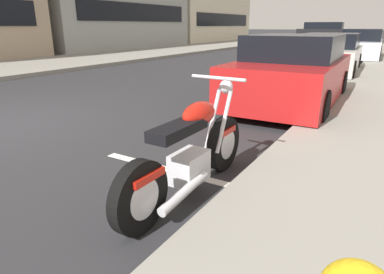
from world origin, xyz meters
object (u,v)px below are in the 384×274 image
object	(u,v)px
parked_motorcycle	(191,154)
parked_car_far_down_curb	(361,46)
parked_car_mid_block	(363,41)
parked_car_across_street	(292,73)
crossing_truck	(323,31)
parked_car_behind_motorcycle	(330,55)

from	to	relation	value
parked_motorcycle	parked_car_far_down_curb	size ratio (longest dim) A/B	0.45
parked_motorcycle	parked_car_mid_block	xyz separation A→B (m)	(21.91, 0.50, 0.22)
parked_motorcycle	parked_car_across_street	distance (m)	4.43
parked_car_across_street	crossing_truck	distance (m)	32.57
parked_car_mid_block	parked_car_behind_motorcycle	bearing A→B (deg)	177.44
parked_car_far_down_curb	parked_car_behind_motorcycle	bearing A→B (deg)	174.08
parked_car_far_down_curb	parked_car_mid_block	size ratio (longest dim) A/B	1.02
parked_car_across_street	parked_car_far_down_curb	bearing A→B (deg)	-2.83
parked_car_across_street	parked_car_far_down_curb	xyz separation A→B (m)	(11.45, -0.21, -0.01)
parked_car_behind_motorcycle	parked_car_far_down_curb	xyz separation A→B (m)	(6.03, -0.40, 0.03)
parked_car_far_down_curb	crossing_truck	bearing A→B (deg)	13.13
parked_motorcycle	crossing_truck	xyz separation A→B (m)	(36.53, 5.67, 0.57)
crossing_truck	parked_motorcycle	bearing A→B (deg)	96.11
parked_car_behind_motorcycle	parked_car_far_down_curb	distance (m)	6.04
crossing_truck	parked_car_far_down_curb	bearing A→B (deg)	102.54
parked_car_behind_motorcycle	crossing_truck	xyz separation A→B (m)	(26.70, 5.23, 0.34)
parked_car_behind_motorcycle	crossing_truck	bearing A→B (deg)	8.43
parked_car_across_street	crossing_truck	xyz separation A→B (m)	(32.11, 5.42, 0.31)
parked_motorcycle	parked_car_far_down_curb	bearing A→B (deg)	0.88
parked_car_far_down_curb	parked_motorcycle	bearing A→B (deg)	178.01
parked_car_across_street	parked_car_behind_motorcycle	size ratio (longest dim) A/B	0.93
parked_motorcycle	parked_car_across_street	bearing A→B (deg)	3.88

